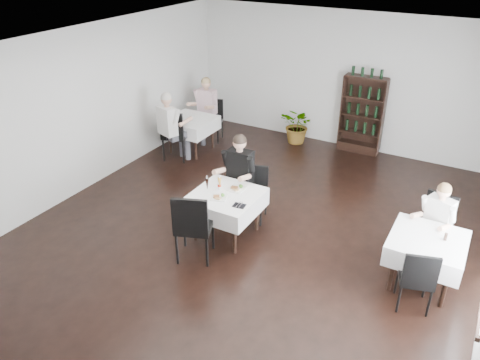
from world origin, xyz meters
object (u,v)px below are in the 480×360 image
Objects in this scene: main_table at (226,202)px; diner_main at (237,172)px; potted_tree at (298,125)px; wine_shelf at (362,116)px.

diner_main is (-0.11, 0.57, 0.26)m from main_table.
main_table is at bearing -78.80° from diner_main.
main_table is at bearing -83.31° from potted_tree.
wine_shelf is 1.70× the size of main_table.
main_table is (-0.90, -4.31, -0.23)m from wine_shelf.
potted_tree is at bearing 95.94° from diner_main.
wine_shelf is at bearing 9.61° from potted_tree.
diner_main is at bearing 101.20° from main_table.
wine_shelf is 3.88m from diner_main.
diner_main reaches higher than potted_tree.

